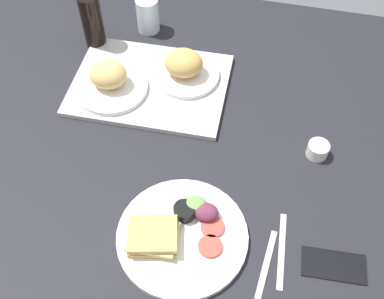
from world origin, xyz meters
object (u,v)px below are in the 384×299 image
at_px(bread_plate_far, 185,67).
at_px(plate_with_salad, 180,233).
at_px(espresso_cup, 318,150).
at_px(cell_phone, 334,265).
at_px(bread_plate_near, 110,80).
at_px(soda_bottle, 92,22).
at_px(serving_tray, 150,85).
at_px(knife, 282,250).
at_px(drinking_glass, 148,15).
at_px(fork, 266,264).

height_order(bread_plate_far, plate_with_salad, bread_plate_far).
distance_m(espresso_cup, cell_phone, 0.31).
distance_m(bread_plate_near, soda_bottle, 0.22).
height_order(serving_tray, espresso_cup, espresso_cup).
height_order(bread_plate_near, knife, bread_plate_near).
distance_m(soda_bottle, espresso_cup, 0.77).
xyz_separation_m(soda_bottle, espresso_cup, (0.71, -0.28, -0.07)).
xyz_separation_m(drinking_glass, espresso_cup, (0.57, -0.39, -0.04)).
distance_m(bread_plate_near, knife, 0.67).
bearing_deg(bread_plate_far, serving_tray, -152.25).
relative_size(knife, cell_phone, 1.32).
relative_size(bread_plate_far, knife, 1.01).
relative_size(bread_plate_far, drinking_glass, 1.71).
bearing_deg(knife, serving_tray, 41.82).
bearing_deg(cell_phone, fork, -172.06).
bearing_deg(bread_plate_far, plate_with_salad, -77.86).
xyz_separation_m(serving_tray, cell_phone, (0.56, -0.45, -0.00)).
relative_size(bread_plate_near, drinking_glass, 1.85).
bearing_deg(knife, soda_bottle, 45.33).
bearing_deg(fork, drinking_glass, 39.37).
bearing_deg(drinking_glass, espresso_cup, -34.48).
bearing_deg(bread_plate_near, cell_phone, -31.14).
distance_m(bread_plate_far, soda_bottle, 0.33).
bearing_deg(drinking_glass, bread_plate_far, -50.01).
height_order(serving_tray, fork, serving_tray).
distance_m(bread_plate_far, cell_phone, 0.68).
height_order(soda_bottle, knife, soda_bottle).
bearing_deg(plate_with_salad, soda_bottle, 125.32).
bearing_deg(cell_phone, bread_plate_far, 129.60).
bearing_deg(soda_bottle, fork, -44.54).
bearing_deg(drinking_glass, knife, -53.22).
xyz_separation_m(bread_plate_far, drinking_glass, (-0.17, 0.20, 0.01)).
distance_m(soda_bottle, fork, 0.88).
bearing_deg(cell_phone, serving_tray, 137.89).
relative_size(plate_with_salad, soda_bottle, 1.69).
bearing_deg(fork, soda_bottle, 51.19).
bearing_deg(knife, plate_with_salad, 90.47).
bearing_deg(espresso_cup, soda_bottle, 158.54).
distance_m(serving_tray, espresso_cup, 0.52).
bearing_deg(fork, plate_with_salad, 89.08).
bearing_deg(knife, bread_plate_far, 31.96).
bearing_deg(bread_plate_near, knife, -35.66).
bearing_deg(espresso_cup, drinking_glass, 145.52).
height_order(knife, cell_phone, cell_phone).
height_order(plate_with_salad, cell_phone, plate_with_salad).
height_order(bread_plate_near, drinking_glass, drinking_glass).
bearing_deg(knife, espresso_cup, -14.72).
relative_size(soda_bottle, cell_phone, 1.26).
relative_size(plate_with_salad, knife, 1.61).
bearing_deg(cell_phone, soda_bottle, 139.43).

